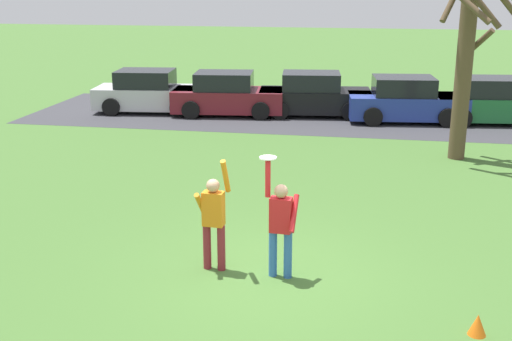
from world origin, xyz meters
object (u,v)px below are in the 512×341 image
object	(u,v)px
parked_car_maroon	(227,95)
parked_car_blue	(406,101)
person_catcher	(281,223)
parked_car_green	(493,102)
parked_car_black	(314,96)
field_cone_orange	(478,325)
parked_car_silver	(149,93)
bare_tree_tall	(465,57)
person_defender	(214,216)
frisbee_disc	(268,158)

from	to	relation	value
parked_car_maroon	parked_car_blue	xyz separation A→B (m)	(6.53, -0.06, 0.00)
person_catcher	parked_car_green	distance (m)	14.75
parked_car_black	field_cone_orange	distance (m)	15.71
parked_car_maroon	person_catcher	bearing A→B (deg)	-79.79
parked_car_silver	parked_car_maroon	distance (m)	3.08
parked_car_green	bare_tree_tall	xyz separation A→B (m)	(-1.79, -5.26, 2.13)
person_defender	parked_car_blue	bearing A→B (deg)	78.46
person_defender	frisbee_disc	bearing A→B (deg)	-0.00
person_defender	person_catcher	bearing A→B (deg)	-0.00
parked_car_silver	parked_car_blue	world-z (taller)	same
field_cone_orange	parked_car_green	bearing A→B (deg)	80.19
person_defender	frisbee_disc	xyz separation A→B (m)	(0.95, -0.07, 1.11)
person_catcher	bare_tree_tall	distance (m)	9.40
parked_car_blue	field_cone_orange	distance (m)	14.71
parked_car_black	parked_car_maroon	bearing A→B (deg)	-177.30
parked_car_black	parked_car_green	xyz separation A→B (m)	(6.34, -0.23, 0.00)
person_defender	parked_car_green	world-z (taller)	person_defender
parked_car_silver	field_cone_orange	bearing A→B (deg)	-61.96
parked_car_silver	person_catcher	bearing A→B (deg)	-68.56
parked_car_maroon	parked_car_silver	bearing A→B (deg)	173.21
parked_car_green	frisbee_disc	bearing A→B (deg)	-119.35
field_cone_orange	parked_car_maroon	bearing A→B (deg)	115.20
parked_car_blue	parked_car_green	size ratio (longest dim) A/B	1.00
parked_car_silver	parked_car_maroon	bearing A→B (deg)	-6.79
parked_car_black	parked_car_blue	bearing A→B (deg)	-15.53
person_defender	parked_car_silver	xyz separation A→B (m)	(-5.81, 13.31, -0.25)
parked_car_green	parked_car_blue	bearing A→B (deg)	-179.91
person_catcher	bare_tree_tall	bearing A→B (deg)	-110.15
bare_tree_tall	parked_car_blue	bearing A→B (deg)	103.87
parked_car_silver	parked_car_black	size ratio (longest dim) A/B	1.00
parked_car_black	field_cone_orange	world-z (taller)	parked_car_black
person_catcher	parked_car_maroon	size ratio (longest dim) A/B	0.49
bare_tree_tall	field_cone_orange	world-z (taller)	bare_tree_tall
person_catcher	parked_car_green	size ratio (longest dim) A/B	0.49
parked_car_black	parked_car_blue	world-z (taller)	same
frisbee_disc	parked_car_green	bearing A→B (deg)	66.73
person_catcher	parked_car_green	bearing A→B (deg)	-107.95
parked_car_green	field_cone_orange	world-z (taller)	parked_car_green
parked_car_black	parked_car_blue	size ratio (longest dim) A/B	1.00
person_defender	field_cone_orange	distance (m)	4.54
parked_car_blue	bare_tree_tall	distance (m)	5.51
parked_car_black	parked_car_green	size ratio (longest dim) A/B	1.00
parked_car_silver	parked_car_black	bearing A→B (deg)	-1.93
parked_car_silver	parked_car_black	xyz separation A→B (m)	(6.28, 0.46, 0.00)
person_catcher	person_defender	size ratio (longest dim) A/B	1.02
person_defender	parked_car_black	distance (m)	13.78
parked_car_silver	parked_car_green	world-z (taller)	same
frisbee_disc	parked_car_black	distance (m)	13.92
person_catcher	parked_car_silver	distance (m)	15.12
frisbee_disc	parked_car_blue	distance (m)	13.66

